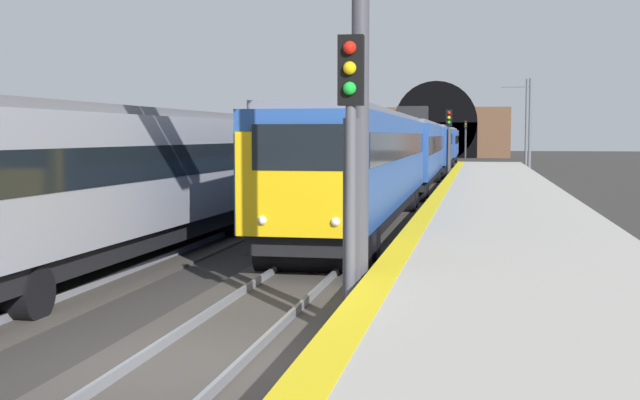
{
  "coord_description": "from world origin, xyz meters",
  "views": [
    {
      "loc": [
        -10.47,
        -3.84,
        3.21
      ],
      "look_at": [
        11.8,
        0.52,
        1.4
      ],
      "focal_mm": 45.78,
      "sensor_mm": 36.0,
      "label": 1
    }
  ],
  "objects_px": {
    "railway_signal_far": "(465,136)",
    "catenary_mast_near": "(526,126)",
    "overhead_signal_gantry": "(107,0)",
    "train_adjacent_platform": "(297,156)",
    "railway_signal_near": "(351,157)",
    "railway_signal_mid": "(449,140)",
    "catenary_mast_far": "(529,127)",
    "train_main_approaching": "(424,148)"
  },
  "relations": [
    {
      "from": "train_main_approaching",
      "to": "train_adjacent_platform",
      "type": "distance_m",
      "value": 20.64
    },
    {
      "from": "catenary_mast_far",
      "to": "train_adjacent_platform",
      "type": "bearing_deg",
      "value": 153.54
    },
    {
      "from": "train_adjacent_platform",
      "to": "catenary_mast_far",
      "type": "relative_size",
      "value": 7.69
    },
    {
      "from": "railway_signal_near",
      "to": "catenary_mast_far",
      "type": "distance_m",
      "value": 50.22
    },
    {
      "from": "train_adjacent_platform",
      "to": "overhead_signal_gantry",
      "type": "relative_size",
      "value": 6.38
    },
    {
      "from": "train_main_approaching",
      "to": "railway_signal_far",
      "type": "bearing_deg",
      "value": 177.43
    },
    {
      "from": "train_adjacent_platform",
      "to": "railway_signal_far",
      "type": "bearing_deg",
      "value": 175.94
    },
    {
      "from": "train_main_approaching",
      "to": "railway_signal_far",
      "type": "xyz_separation_m",
      "value": [
        54.08,
        -1.93,
        0.85
      ]
    },
    {
      "from": "overhead_signal_gantry",
      "to": "catenary_mast_near",
      "type": "height_order",
      "value": "catenary_mast_near"
    },
    {
      "from": "railway_signal_far",
      "to": "catenary_mast_near",
      "type": "height_order",
      "value": "catenary_mast_near"
    },
    {
      "from": "train_adjacent_platform",
      "to": "catenary_mast_near",
      "type": "xyz_separation_m",
      "value": [
        28.98,
        -12.1,
        1.73
      ]
    },
    {
      "from": "train_adjacent_platform",
      "to": "railway_signal_near",
      "type": "distance_m",
      "value": 26.46
    },
    {
      "from": "railway_signal_far",
      "to": "catenary_mast_far",
      "type": "height_order",
      "value": "catenary_mast_far"
    },
    {
      "from": "catenary_mast_near",
      "to": "catenary_mast_far",
      "type": "xyz_separation_m",
      "value": [
        -4.69,
        0.01,
        -0.14
      ]
    },
    {
      "from": "train_adjacent_platform",
      "to": "railway_signal_far",
      "type": "height_order",
      "value": "railway_signal_far"
    },
    {
      "from": "railway_signal_far",
      "to": "overhead_signal_gantry",
      "type": "distance_m",
      "value": 99.2
    },
    {
      "from": "railway_signal_mid",
      "to": "catenary_mast_far",
      "type": "relative_size",
      "value": 0.65
    },
    {
      "from": "railway_signal_near",
      "to": "overhead_signal_gantry",
      "type": "height_order",
      "value": "overhead_signal_gantry"
    },
    {
      "from": "train_main_approaching",
      "to": "railway_signal_far",
      "type": "distance_m",
      "value": 54.12
    },
    {
      "from": "overhead_signal_gantry",
      "to": "catenary_mast_far",
      "type": "bearing_deg",
      "value": -11.21
    },
    {
      "from": "catenary_mast_far",
      "to": "railway_signal_far",
      "type": "bearing_deg",
      "value": 6.28
    },
    {
      "from": "railway_signal_near",
      "to": "catenary_mast_near",
      "type": "bearing_deg",
      "value": 174.25
    },
    {
      "from": "catenary_mast_near",
      "to": "train_main_approaching",
      "type": "bearing_deg",
      "value": 140.11
    },
    {
      "from": "railway_signal_near",
      "to": "overhead_signal_gantry",
      "type": "relative_size",
      "value": 0.53
    },
    {
      "from": "railway_signal_mid",
      "to": "overhead_signal_gantry",
      "type": "xyz_separation_m",
      "value": [
        -38.81,
        4.26,
        2.54
      ]
    },
    {
      "from": "railway_signal_mid",
      "to": "catenary_mast_near",
      "type": "relative_size",
      "value": 0.63
    },
    {
      "from": "train_main_approaching",
      "to": "catenary_mast_near",
      "type": "distance_m",
      "value": 11.69
    },
    {
      "from": "overhead_signal_gantry",
      "to": "train_adjacent_platform",
      "type": "bearing_deg",
      "value": 5.36
    },
    {
      "from": "railway_signal_near",
      "to": "railway_signal_mid",
      "type": "xyz_separation_m",
      "value": [
        39.53,
        0.0,
        0.06
      ]
    },
    {
      "from": "train_adjacent_platform",
      "to": "catenary_mast_near",
      "type": "relative_size",
      "value": 7.4
    },
    {
      "from": "railway_signal_far",
      "to": "overhead_signal_gantry",
      "type": "height_order",
      "value": "overhead_signal_gantry"
    },
    {
      "from": "train_main_approaching",
      "to": "catenary_mast_far",
      "type": "relative_size",
      "value": 11.17
    },
    {
      "from": "railway_signal_near",
      "to": "catenary_mast_near",
      "type": "xyz_separation_m",
      "value": [
        54.59,
        -5.5,
        1.06
      ]
    },
    {
      "from": "train_adjacent_platform",
      "to": "overhead_signal_gantry",
      "type": "distance_m",
      "value": 25.22
    },
    {
      "from": "overhead_signal_gantry",
      "to": "catenary_mast_near",
      "type": "xyz_separation_m",
      "value": [
        53.88,
        -9.76,
        -1.54
      ]
    },
    {
      "from": "overhead_signal_gantry",
      "to": "railway_signal_near",
      "type": "bearing_deg",
      "value": -99.55
    },
    {
      "from": "railway_signal_mid",
      "to": "railway_signal_far",
      "type": "relative_size",
      "value": 0.93
    },
    {
      "from": "railway_signal_mid",
      "to": "train_adjacent_platform",
      "type": "bearing_deg",
      "value": -25.37
    },
    {
      "from": "train_main_approaching",
      "to": "railway_signal_mid",
      "type": "relative_size",
      "value": 17.14
    },
    {
      "from": "railway_signal_mid",
      "to": "railway_signal_far",
      "type": "bearing_deg",
      "value": -180.0
    },
    {
      "from": "train_main_approaching",
      "to": "train_adjacent_platform",
      "type": "relative_size",
      "value": 1.45
    },
    {
      "from": "railway_signal_mid",
      "to": "overhead_signal_gantry",
      "type": "distance_m",
      "value": 39.13
    }
  ]
}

